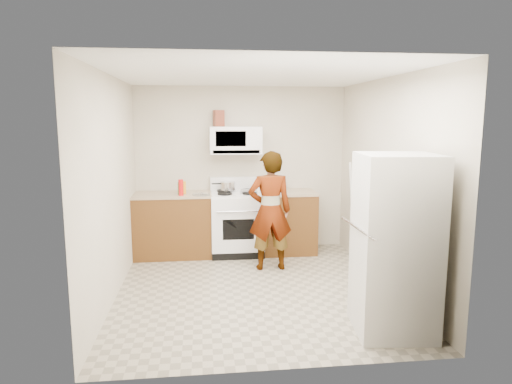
{
  "coord_description": "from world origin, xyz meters",
  "views": [
    {
      "loc": [
        -0.59,
        -5.18,
        2.01
      ],
      "look_at": [
        0.08,
        0.55,
        1.09
      ],
      "focal_mm": 32.0,
      "sensor_mm": 36.0,
      "label": 1
    }
  ],
  "objects": [
    {
      "name": "bottle_spray",
      "position": [
        -0.9,
        1.3,
        1.05
      ],
      "size": [
        0.08,
        0.08,
        0.23
      ],
      "primitive_type": "cylinder",
      "rotation": [
        0.0,
        0.0,
        -0.24
      ],
      "color": "red",
      "rests_on": "counter_left"
    },
    {
      "name": "jug",
      "position": [
        -0.34,
        1.66,
        2.02
      ],
      "size": [
        0.17,
        0.17,
        0.24
      ],
      "primitive_type": "cube",
      "rotation": [
        0.0,
        0.0,
        0.26
      ],
      "color": "maroon",
      "rests_on": "microwave"
    },
    {
      "name": "broom",
      "position": [
        1.5,
        0.94,
        0.72
      ],
      "size": [
        0.22,
        0.25,
        1.42
      ],
      "primitive_type": "cylinder",
      "rotation": [
        0.14,
        -0.14,
        0.09
      ],
      "color": "white",
      "rests_on": "floor"
    },
    {
      "name": "counter_right",
      "position": [
        0.68,
        1.49,
        0.92
      ],
      "size": [
        0.82,
        0.64,
        0.03
      ],
      "primitive_type": "cube",
      "color": "tan",
      "rests_on": "cabinet_right"
    },
    {
      "name": "bottle_hot_sauce",
      "position": [
        -0.87,
        1.44,
        1.03
      ],
      "size": [
        0.07,
        0.07,
        0.18
      ],
      "primitive_type": "cylinder",
      "rotation": [
        0.0,
        0.0,
        -0.25
      ],
      "color": "orange",
      "rests_on": "counter_left"
    },
    {
      "name": "floor",
      "position": [
        0.0,
        0.0,
        0.0
      ],
      "size": [
        3.6,
        3.6,
        0.0
      ],
      "primitive_type": "plane",
      "color": "gray",
      "rests_on": "ground"
    },
    {
      "name": "cabinet_left",
      "position": [
        -1.04,
        1.49,
        0.45
      ],
      "size": [
        1.12,
        0.62,
        0.9
      ],
      "primitive_type": "cube",
      "color": "brown",
      "rests_on": "floor"
    },
    {
      "name": "fridge",
      "position": [
        1.19,
        -1.23,
        0.85
      ],
      "size": [
        0.77,
        0.77,
        1.7
      ],
      "primitive_type": "cube",
      "rotation": [
        0.0,
        0.0,
        -0.11
      ],
      "color": "beige",
      "rests_on": "floor"
    },
    {
      "name": "microwave",
      "position": [
        -0.1,
        1.61,
        1.7
      ],
      "size": [
        0.76,
        0.38,
        0.4
      ],
      "primitive_type": "cube",
      "color": "white",
      "rests_on": "back_wall"
    },
    {
      "name": "saucepan",
      "position": [
        -0.22,
        1.6,
        1.01
      ],
      "size": [
        0.28,
        0.28,
        0.12
      ],
      "primitive_type": "cylinder",
      "rotation": [
        0.0,
        0.0,
        0.32
      ],
      "color": "silver",
      "rests_on": "gas_range"
    },
    {
      "name": "counter_left",
      "position": [
        -1.04,
        1.49,
        0.92
      ],
      "size": [
        1.14,
        0.64,
        0.03
      ],
      "primitive_type": "cube",
      "color": "tan",
      "rests_on": "cabinet_left"
    },
    {
      "name": "pot_lid",
      "position": [
        -0.62,
        1.29,
        0.94
      ],
      "size": [
        0.3,
        0.3,
        0.01
      ],
      "primitive_type": "cylinder",
      "rotation": [
        0.0,
        0.0,
        0.17
      ],
      "color": "silver",
      "rests_on": "counter_left"
    },
    {
      "name": "gas_range",
      "position": [
        -0.1,
        1.48,
        0.49
      ],
      "size": [
        0.76,
        0.65,
        1.13
      ],
      "color": "white",
      "rests_on": "floor"
    },
    {
      "name": "person",
      "position": [
        0.29,
        0.73,
        0.8
      ],
      "size": [
        0.59,
        0.39,
        1.6
      ],
      "primitive_type": "imported",
      "rotation": [
        0.0,
        0.0,
        3.16
      ],
      "color": "tan",
      "rests_on": "floor"
    },
    {
      "name": "tray",
      "position": [
        0.08,
        1.43,
        0.96
      ],
      "size": [
        0.26,
        0.18,
        0.05
      ],
      "primitive_type": "cube",
      "rotation": [
        0.0,
        0.0,
        -0.08
      ],
      "color": "white",
      "rests_on": "gas_range"
    },
    {
      "name": "back_wall",
      "position": [
        0.0,
        1.79,
        1.25
      ],
      "size": [
        3.2,
        0.02,
        2.5
      ],
      "primitive_type": "cube",
      "color": "beige",
      "rests_on": "floor"
    },
    {
      "name": "right_wall",
      "position": [
        1.59,
        0.0,
        1.25
      ],
      "size": [
        0.02,
        3.6,
        2.5
      ],
      "primitive_type": "cube",
      "color": "beige",
      "rests_on": "floor"
    },
    {
      "name": "cabinet_right",
      "position": [
        0.68,
        1.49,
        0.45
      ],
      "size": [
        0.8,
        0.62,
        0.9
      ],
      "primitive_type": "cube",
      "color": "brown",
      "rests_on": "floor"
    },
    {
      "name": "kettle",
      "position": [
        0.56,
        1.67,
        1.03
      ],
      "size": [
        0.17,
        0.17,
        0.19
      ],
      "primitive_type": "cylinder",
      "rotation": [
        0.0,
        0.0,
        -0.11
      ],
      "color": "white",
      "rests_on": "counter_right"
    },
    {
      "name": "bottle_green_cap",
      "position": [
        -0.92,
        1.36,
        1.03
      ],
      "size": [
        0.06,
        0.06,
        0.18
      ],
      "primitive_type": "cylinder",
      "rotation": [
        0.0,
        0.0,
        0.1
      ],
      "color": "#188539",
      "rests_on": "counter_left"
    }
  ]
}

